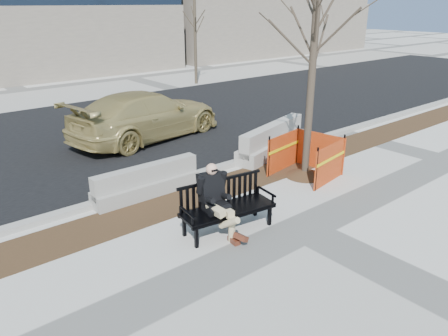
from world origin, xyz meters
The scene contains 11 objects.
ground centered at (0.00, 0.00, 0.00)m, with size 120.00×120.00×0.00m, color beige.
mulch_strip centered at (0.00, 2.60, 0.00)m, with size 40.00×1.20×0.02m, color #47301C.
asphalt_street centered at (0.00, 8.80, 0.00)m, with size 60.00×10.40×0.01m, color black.
curb centered at (0.00, 3.55, 0.06)m, with size 60.00×0.25×0.12m, color #9E9B93.
bench centered at (-1.18, 0.89, 0.00)m, with size 1.90×0.68×1.01m, color black, non-canonical shape.
seated_man centered at (-1.43, 0.98, 0.00)m, with size 0.59×0.99×1.38m, color black, non-canonical shape.
tree_fence centered at (2.19, 1.81, 0.00)m, with size 2.16×2.16×5.41m, color #D9471B, non-canonical shape.
sedan centered at (0.79, 7.29, 0.00)m, with size 2.16×5.30×1.54m, color tan.
jersey_barrier_left centered at (-1.54, 3.33, 0.00)m, with size 2.60×0.52×0.74m, color gray, non-canonical shape.
jersey_barrier_right centered at (2.81, 3.60, 0.00)m, with size 3.14×0.63×0.90m, color #A8A49D, non-canonical shape.
far_tree_right centered at (8.04, 14.50, 0.00)m, with size 1.79×1.79×4.82m, color #4D4131, non-canonical shape.
Camera 1 is at (-6.05, -4.86, 4.20)m, focal length 34.87 mm.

